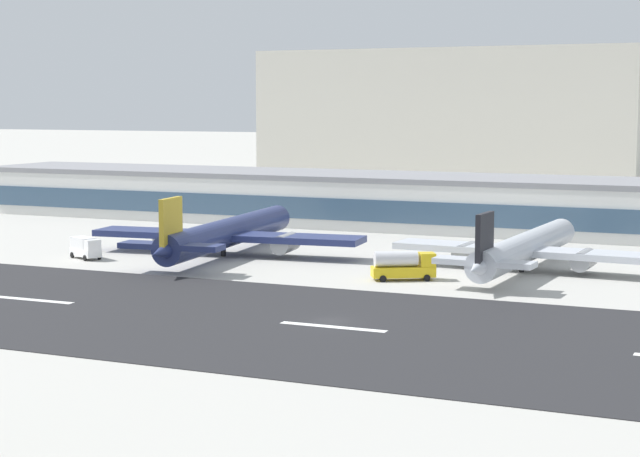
% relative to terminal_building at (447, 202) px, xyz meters
% --- Properties ---
extents(ground_plane, '(1400.00, 1400.00, 0.00)m').
position_rel_terminal_building_xyz_m(ground_plane, '(13.58, -88.57, -5.02)').
color(ground_plane, '#B2AFA8').
extents(runway_strip, '(800.00, 43.80, 0.08)m').
position_rel_terminal_building_xyz_m(runway_strip, '(13.58, -91.44, -4.98)').
color(runway_strip, '#262628').
rests_on(runway_strip, ground_plane).
extents(runway_centreline_dash_3, '(12.00, 1.20, 0.01)m').
position_rel_terminal_building_xyz_m(runway_centreline_dash_3, '(-24.67, -91.44, -4.94)').
color(runway_centreline_dash_3, white).
rests_on(runway_centreline_dash_3, runway_strip).
extents(runway_centreline_dash_4, '(12.00, 1.20, 0.01)m').
position_rel_terminal_building_xyz_m(runway_centreline_dash_4, '(14.88, -91.44, -4.94)').
color(runway_centreline_dash_4, white).
rests_on(runway_centreline_dash_4, runway_strip).
extents(terminal_building, '(201.60, 23.86, 10.04)m').
position_rel_terminal_building_xyz_m(terminal_building, '(0.00, 0.00, 0.00)').
color(terminal_building, silver).
rests_on(terminal_building, ground_plane).
extents(distant_hotel_block, '(118.76, 31.54, 40.40)m').
position_rel_terminal_building_xyz_m(distant_hotel_block, '(-38.81, 129.62, 15.18)').
color(distant_hotel_block, beige).
rests_on(distant_hotel_block, ground_plane).
extents(airliner_gold_tail_gate_0, '(44.18, 51.01, 10.66)m').
position_rel_terminal_building_xyz_m(airliner_gold_tail_gate_0, '(-21.37, -48.94, -1.63)').
color(airliner_gold_tail_gate_0, navy).
rests_on(airliner_gold_tail_gate_0, ground_plane).
extents(airliner_black_tail_gate_1, '(38.10, 47.73, 9.96)m').
position_rel_terminal_building_xyz_m(airliner_black_tail_gate_1, '(24.72, -46.00, -1.85)').
color(airliner_black_tail_gate_1, silver).
rests_on(airliner_black_tail_gate_1, ground_plane).
extents(service_fuel_truck_0, '(8.65, 6.53, 3.95)m').
position_rel_terminal_building_xyz_m(service_fuel_truck_0, '(11.73, -59.46, -2.99)').
color(service_fuel_truck_0, gold).
rests_on(service_fuel_truck_0, ground_plane).
extents(service_box_truck_1, '(6.44, 4.85, 3.25)m').
position_rel_terminal_building_xyz_m(service_box_truck_1, '(-39.32, -60.07, -3.23)').
color(service_box_truck_1, white).
rests_on(service_box_truck_1, ground_plane).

